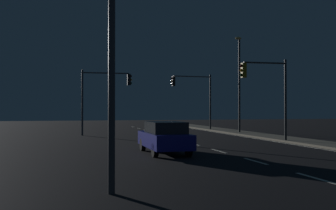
{
  "coord_description": "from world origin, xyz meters",
  "views": [
    {
      "loc": [
        -7.44,
        -1.28,
        2.17
      ],
      "look_at": [
        0.33,
        28.93,
        2.54
      ],
      "focal_mm": 40.16,
      "sensor_mm": 36.0,
      "label": 1
    }
  ],
  "objects_px": {
    "car": "(165,137)",
    "traffic_light_far_right": "(266,84)",
    "traffic_light_mid_right": "(194,90)",
    "street_lamp_across_street": "(239,77)",
    "traffic_light_overhead_east": "(104,89)",
    "street_lamp_median": "(109,27)"
  },
  "relations": [
    {
      "from": "traffic_light_overhead_east",
      "to": "traffic_light_mid_right",
      "type": "relative_size",
      "value": 0.98
    },
    {
      "from": "street_lamp_across_street",
      "to": "street_lamp_median",
      "type": "distance_m",
      "value": 25.22
    },
    {
      "from": "car",
      "to": "traffic_light_far_right",
      "type": "height_order",
      "value": "traffic_light_far_right"
    },
    {
      "from": "street_lamp_median",
      "to": "street_lamp_across_street",
      "type": "bearing_deg",
      "value": 57.52
    },
    {
      "from": "car",
      "to": "street_lamp_across_street",
      "type": "distance_m",
      "value": 16.74
    },
    {
      "from": "traffic_light_far_right",
      "to": "traffic_light_overhead_east",
      "type": "bearing_deg",
      "value": 134.64
    },
    {
      "from": "car",
      "to": "traffic_light_far_right",
      "type": "bearing_deg",
      "value": 27.94
    },
    {
      "from": "street_lamp_across_street",
      "to": "traffic_light_far_right",
      "type": "bearing_deg",
      "value": -103.81
    },
    {
      "from": "traffic_light_overhead_east",
      "to": "traffic_light_mid_right",
      "type": "distance_m",
      "value": 10.19
    },
    {
      "from": "traffic_light_far_right",
      "to": "street_lamp_across_street",
      "type": "bearing_deg",
      "value": 76.19
    },
    {
      "from": "traffic_light_far_right",
      "to": "traffic_light_mid_right",
      "type": "height_order",
      "value": "traffic_light_mid_right"
    },
    {
      "from": "street_lamp_across_street",
      "to": "traffic_light_mid_right",
      "type": "bearing_deg",
      "value": 114.67
    },
    {
      "from": "street_lamp_across_street",
      "to": "traffic_light_overhead_east",
      "type": "bearing_deg",
      "value": 173.95
    },
    {
      "from": "traffic_light_mid_right",
      "to": "street_lamp_across_street",
      "type": "height_order",
      "value": "street_lamp_across_street"
    },
    {
      "from": "traffic_light_far_right",
      "to": "street_lamp_across_street",
      "type": "xyz_separation_m",
      "value": [
        2.1,
        8.56,
        1.23
      ]
    },
    {
      "from": "car",
      "to": "street_lamp_median",
      "type": "bearing_deg",
      "value": -112.58
    },
    {
      "from": "traffic_light_far_right",
      "to": "street_lamp_median",
      "type": "xyz_separation_m",
      "value": [
        -11.43,
        -12.71,
        0.37
      ]
    },
    {
      "from": "traffic_light_far_right",
      "to": "traffic_light_overhead_east",
      "type": "distance_m",
      "value": 13.78
    },
    {
      "from": "traffic_light_far_right",
      "to": "traffic_light_overhead_east",
      "type": "relative_size",
      "value": 0.97
    },
    {
      "from": "traffic_light_overhead_east",
      "to": "traffic_light_mid_right",
      "type": "height_order",
      "value": "traffic_light_mid_right"
    },
    {
      "from": "traffic_light_overhead_east",
      "to": "traffic_light_mid_right",
      "type": "xyz_separation_m",
      "value": [
        9.32,
        4.12,
        0.22
      ]
    },
    {
      "from": "traffic_light_far_right",
      "to": "traffic_light_overhead_east",
      "type": "height_order",
      "value": "traffic_light_overhead_east"
    }
  ]
}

